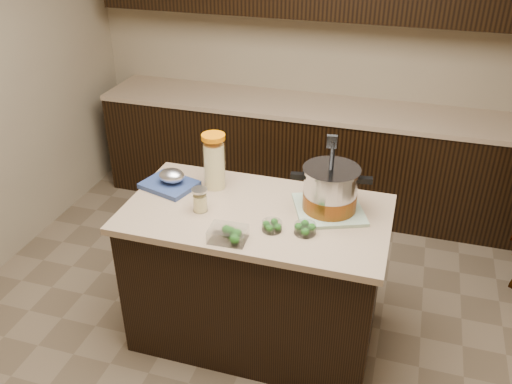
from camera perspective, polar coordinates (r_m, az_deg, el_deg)
ground_plane at (r=3.54m, az=-0.00°, el=-14.48°), size 4.00×4.00×0.00m
room_shell at (r=2.64m, az=-0.00°, el=13.18°), size 4.04×4.04×2.72m
back_cabinets at (r=4.50m, az=6.51°, el=9.72°), size 3.60×0.63×2.33m
island at (r=3.24m, az=-0.00°, el=-8.74°), size 1.46×0.81×0.90m
dish_towel at (r=3.00m, az=7.67°, el=-1.82°), size 0.47×0.47×0.02m
stock_pot at (r=2.95m, az=7.81°, el=0.05°), size 0.43×0.35×0.44m
lemonade_pitcher at (r=3.15m, az=-4.41°, el=3.02°), size 0.16×0.16×0.33m
mason_jar at (r=2.97m, az=-5.91°, el=-0.88°), size 0.11×0.11×0.14m
broccoli_tub_left at (r=2.81m, az=1.69°, el=-3.64°), size 0.14×0.14×0.05m
broccoli_tub_right at (r=2.80m, az=5.18°, el=-3.91°), size 0.12×0.12×0.05m
broccoli_tub_rect at (r=2.74m, az=-2.97°, el=-4.51°), size 0.19×0.15×0.07m
blue_tray at (r=3.23m, az=-9.00°, el=1.12°), size 0.35×0.31×0.11m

